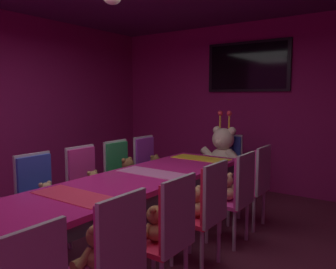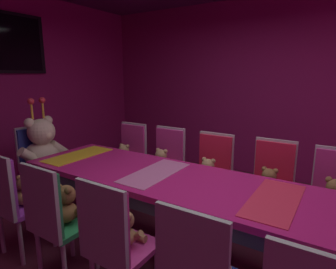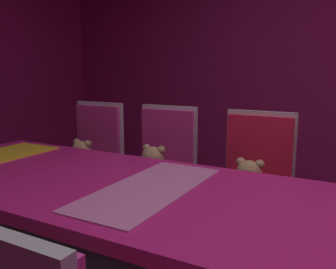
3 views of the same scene
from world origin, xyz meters
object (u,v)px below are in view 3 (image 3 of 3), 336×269
Objects in this scene: banquet_table at (280,235)px; chair_right_5 at (94,155)px; chair_right_3 at (255,179)px; teddy_right_4 at (152,171)px; teddy_right_3 at (248,188)px; chair_right_4 at (164,164)px; teddy_right_5 at (81,162)px.

chair_right_5 reaches higher than banquet_table.
chair_right_3 and chair_right_5 have the same top height.
banquet_table is at bearing 53.75° from teddy_right_4.
teddy_right_3 is 0.31× the size of chair_right_4.
chair_right_4 and chair_right_5 have the same top height.
teddy_right_5 is at bearing -89.97° from teddy_right_3.
teddy_right_4 is at bearing -91.78° from teddy_right_3.
chair_right_4 is 0.60m from teddy_right_5.
teddy_right_3 is at bearing -0.00° from chair_right_3.
chair_right_5 is at bearing -96.76° from teddy_right_3.
chair_right_4 is 3.34× the size of teddy_right_5.
chair_right_5 reaches higher than teddy_right_4.
teddy_right_4 is 0.59m from chair_right_5.
chair_right_3 is 1.00× the size of chair_right_4.
chair_right_5 is at bearing -102.05° from teddy_right_4.
teddy_right_5 is (-0.00, 1.20, -0.00)m from teddy_right_3.
banquet_table is 0.87m from chair_right_3.
teddy_right_4 is at bearing -78.80° from chair_right_3.
teddy_right_4 reaches higher than teddy_right_5.
teddy_right_4 reaches higher than teddy_right_3.
banquet_table is 12.66× the size of teddy_right_5.
chair_right_3 is 0.64m from teddy_right_4.
banquet_table is 3.79× the size of chair_right_5.
chair_right_5 reaches higher than teddy_right_5.
chair_right_3 is at bearing 90.05° from chair_right_5.
banquet_table is 3.79× the size of chair_right_3.
teddy_right_5 is (-0.14, 1.20, -0.02)m from chair_right_3.
chair_right_5 is (0.81, 1.51, -0.06)m from banquet_table.
teddy_right_3 is 0.97× the size of teddy_right_4.
chair_right_3 reaches higher than teddy_right_4.
chair_right_3 is at bearing 96.84° from teddy_right_5.
teddy_right_4 is at bearing 53.75° from banquet_table.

